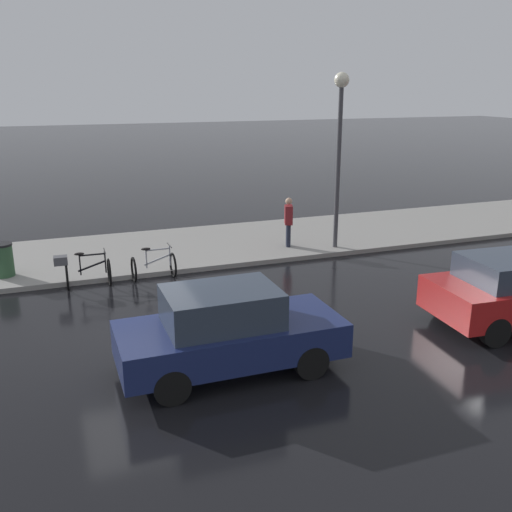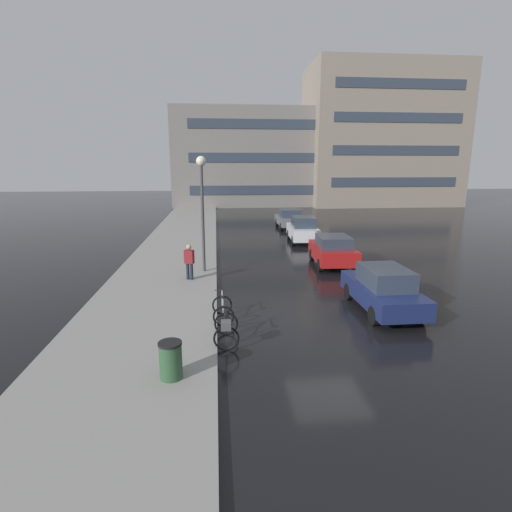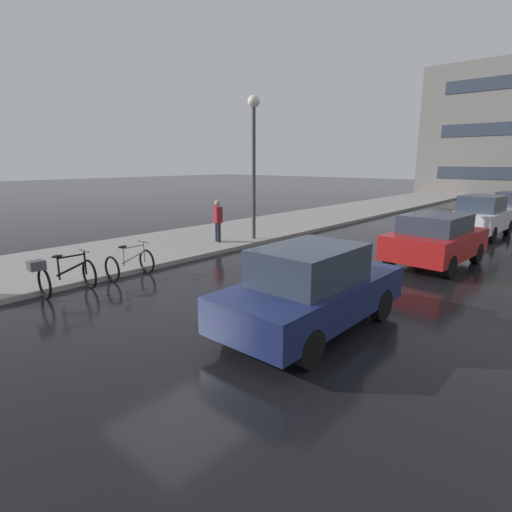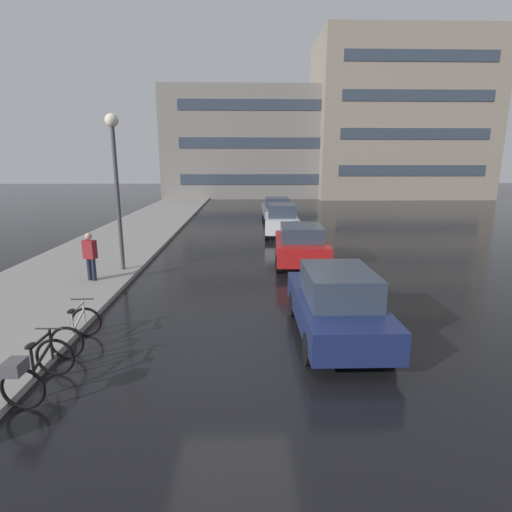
{
  "view_description": "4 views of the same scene",
  "coord_description": "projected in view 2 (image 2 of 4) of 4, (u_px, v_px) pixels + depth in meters",
  "views": [
    {
      "loc": [
        11.52,
        -1.47,
        5.15
      ],
      "look_at": [
        -0.09,
        2.81,
        1.42
      ],
      "focal_mm": 40.0,
      "sensor_mm": 36.0,
      "label": 1
    },
    {
      "loc": [
        -3.54,
        -11.66,
        5.14
      ],
      "look_at": [
        -2.01,
        3.75,
        1.58
      ],
      "focal_mm": 28.0,
      "sensor_mm": 36.0,
      "label": 2
    },
    {
      "loc": [
        6.21,
        -4.63,
        3.11
      ],
      "look_at": [
        -0.24,
        2.69,
        0.81
      ],
      "focal_mm": 28.0,
      "sensor_mm": 36.0,
      "label": 3
    },
    {
      "loc": [
        0.25,
        -7.09,
        3.92
      ],
      "look_at": [
        0.57,
        4.44,
        1.21
      ],
      "focal_mm": 28.0,
      "sensor_mm": 36.0,
      "label": 4
    }
  ],
  "objects": [
    {
      "name": "car_red",
      "position": [
        333.0,
        250.0,
        20.6
      ],
      "size": [
        2.14,
        3.87,
        1.58
      ],
      "color": "#AD1919",
      "rests_on": "ground"
    },
    {
      "name": "car_white",
      "position": [
        303.0,
        230.0,
        26.81
      ],
      "size": [
        1.96,
        3.95,
        1.75
      ],
      "color": "silver",
      "rests_on": "ground"
    },
    {
      "name": "car_grey",
      "position": [
        290.0,
        219.0,
        32.82
      ],
      "size": [
        1.92,
        3.89,
        1.57
      ],
      "color": "slate",
      "rests_on": "ground"
    },
    {
      "name": "building_facade_main",
      "position": [
        266.0,
        158.0,
        51.84
      ],
      "size": [
        23.69,
        9.77,
        11.84
      ],
      "color": "gray",
      "rests_on": "ground"
    },
    {
      "name": "streetlamp",
      "position": [
        202.0,
        193.0,
        18.35
      ],
      "size": [
        0.45,
        0.45,
        5.52
      ],
      "color": "#424247",
      "rests_on": "ground"
    },
    {
      "name": "bicycle_second",
      "position": [
        223.0,
        309.0,
        13.4
      ],
      "size": [
        0.73,
        1.16,
        0.94
      ],
      "color": "black",
      "rests_on": "ground"
    },
    {
      "name": "bicycle_nearest",
      "position": [
        226.0,
        329.0,
        11.55
      ],
      "size": [
        0.77,
        1.4,
        0.99
      ],
      "color": "black",
      "rests_on": "ground"
    },
    {
      "name": "building_facade_side",
      "position": [
        380.0,
        137.0,
        51.09
      ],
      "size": [
        18.71,
        10.09,
        17.15
      ],
      "color": "gray",
      "rests_on": "ground"
    },
    {
      "name": "pedestrian",
      "position": [
        189.0,
        261.0,
        17.6
      ],
      "size": [
        0.46,
        0.36,
        1.72
      ],
      "color": "#1E2333",
      "rests_on": "ground"
    },
    {
      "name": "car_navy",
      "position": [
        383.0,
        289.0,
        14.18
      ],
      "size": [
        1.78,
        4.14,
        1.63
      ],
      "color": "navy",
      "rests_on": "ground"
    },
    {
      "name": "ground_plane",
      "position": [
        330.0,
        329.0,
        12.8
      ],
      "size": [
        140.0,
        140.0,
        0.0
      ],
      "primitive_type": "plane",
      "color": "black"
    },
    {
      "name": "trash_bin",
      "position": [
        171.0,
        363.0,
        9.51
      ],
      "size": [
        0.57,
        0.57,
        1.06
      ],
      "color": "#2D5133",
      "rests_on": "ground"
    },
    {
      "name": "sidewalk_kerb",
      "position": [
        173.0,
        259.0,
        21.91
      ],
      "size": [
        4.8,
        60.0,
        0.14
      ],
      "primitive_type": "cube",
      "color": "gray",
      "rests_on": "ground"
    }
  ]
}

